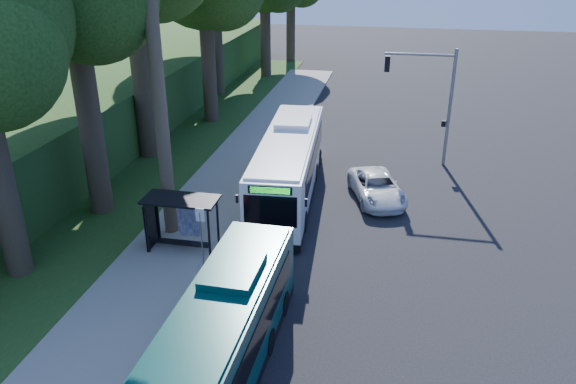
% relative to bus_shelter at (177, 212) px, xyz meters
% --- Properties ---
extents(ground, '(140.00, 140.00, 0.00)m').
position_rel_bus_shelter_xyz_m(ground, '(7.26, 2.86, -1.81)').
color(ground, black).
rests_on(ground, ground).
extents(sidewalk, '(4.50, 70.00, 0.12)m').
position_rel_bus_shelter_xyz_m(sidewalk, '(-0.04, 2.86, -1.75)').
color(sidewalk, gray).
rests_on(sidewalk, ground).
extents(red_curb, '(0.25, 30.00, 0.13)m').
position_rel_bus_shelter_xyz_m(red_curb, '(2.26, -1.14, -1.74)').
color(red_curb, maroon).
rests_on(red_curb, ground).
extents(grass_verge, '(8.00, 70.00, 0.06)m').
position_rel_bus_shelter_xyz_m(grass_verge, '(-5.74, 7.86, -1.78)').
color(grass_verge, '#234719').
rests_on(grass_verge, ground).
extents(bus_shelter, '(3.20, 1.51, 2.55)m').
position_rel_bus_shelter_xyz_m(bus_shelter, '(0.00, 0.00, 0.00)').
color(bus_shelter, black).
rests_on(bus_shelter, ground).
extents(stop_sign_pole, '(0.35, 0.06, 3.17)m').
position_rel_bus_shelter_xyz_m(stop_sign_pole, '(1.86, -2.14, 0.28)').
color(stop_sign_pole, gray).
rests_on(stop_sign_pole, ground).
extents(traffic_signal_pole, '(4.10, 0.30, 7.00)m').
position_rel_bus_shelter_xyz_m(traffic_signal_pole, '(11.04, 12.86, 2.62)').
color(traffic_signal_pole, gray).
rests_on(traffic_signal_pole, ground).
extents(hillside_backdrop, '(24.00, 60.00, 8.80)m').
position_rel_bus_shelter_xyz_m(hillside_backdrop, '(-19.04, 17.96, 0.63)').
color(hillside_backdrop, '#234719').
rests_on(hillside_backdrop, ground).
extents(white_bus, '(3.44, 12.51, 3.68)m').
position_rel_bus_shelter_xyz_m(white_bus, '(3.64, 6.63, -0.01)').
color(white_bus, white).
rests_on(white_bus, ground).
extents(teal_bus, '(2.58, 11.04, 3.28)m').
position_rel_bus_shelter_xyz_m(teal_bus, '(4.31, -7.83, -0.21)').
color(teal_bus, '#0A3A36').
rests_on(teal_bus, ground).
extents(pickup, '(3.69, 5.40, 1.37)m').
position_rel_bus_shelter_xyz_m(pickup, '(8.29, 6.96, -1.12)').
color(pickup, silver).
rests_on(pickup, ground).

